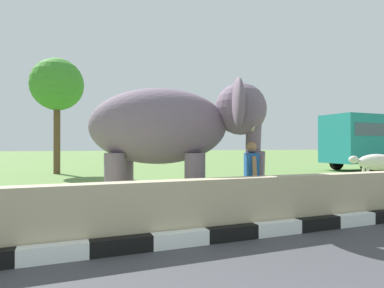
{
  "coord_description": "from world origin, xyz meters",
  "views": [
    {
      "loc": [
        -0.73,
        -0.74,
        1.56
      ],
      "look_at": [
        1.91,
        5.84,
        1.6
      ],
      "focal_mm": 30.93,
      "sensor_mm": 36.0,
      "label": 1
    }
  ],
  "objects_px": {
    "bus_teal": "(381,138)",
    "person_handler": "(251,175)",
    "cow_near": "(376,163)",
    "elephant": "(173,129)"
  },
  "relations": [
    {
      "from": "bus_teal",
      "to": "cow_near",
      "type": "height_order",
      "value": "bus_teal"
    },
    {
      "from": "bus_teal",
      "to": "cow_near",
      "type": "bearing_deg",
      "value": -142.73
    },
    {
      "from": "elephant",
      "to": "cow_near",
      "type": "xyz_separation_m",
      "value": [
        9.64,
        2.7,
        -1.08
      ]
    },
    {
      "from": "cow_near",
      "to": "person_handler",
      "type": "bearing_deg",
      "value": -156.57
    },
    {
      "from": "person_handler",
      "to": "bus_teal",
      "type": "bearing_deg",
      "value": 30.63
    },
    {
      "from": "bus_teal",
      "to": "person_handler",
      "type": "bearing_deg",
      "value": -149.37
    },
    {
      "from": "person_handler",
      "to": "cow_near",
      "type": "height_order",
      "value": "person_handler"
    },
    {
      "from": "elephant",
      "to": "cow_near",
      "type": "relative_size",
      "value": 2.14
    },
    {
      "from": "elephant",
      "to": "cow_near",
      "type": "bearing_deg",
      "value": 15.65
    },
    {
      "from": "bus_teal",
      "to": "cow_near",
      "type": "distance_m",
      "value": 9.68
    }
  ]
}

